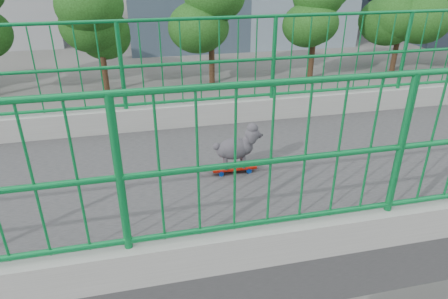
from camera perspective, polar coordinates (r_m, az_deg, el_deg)
road at (r=19.06m, az=-5.75°, el=-2.43°), size 18.00×90.00×0.02m
footbridge at (r=5.65m, az=10.52°, el=-17.95°), size 3.00×24.00×7.00m
railing at (r=4.51m, az=12.57°, el=0.65°), size 3.00×24.00×1.42m
street_trees at (r=30.14m, az=-7.54°, el=17.65°), size 5.30×60.40×7.26m
skateboard at (r=4.27m, az=1.43°, el=-2.67°), size 0.15×0.48×0.06m
poodle at (r=4.16m, az=1.85°, el=0.43°), size 0.23×0.54×0.44m
car_1 at (r=17.39m, az=17.23°, el=-3.81°), size 1.59×4.56×1.50m
car_7 at (r=20.59m, az=16.77°, el=0.84°), size 1.87×4.59×1.33m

